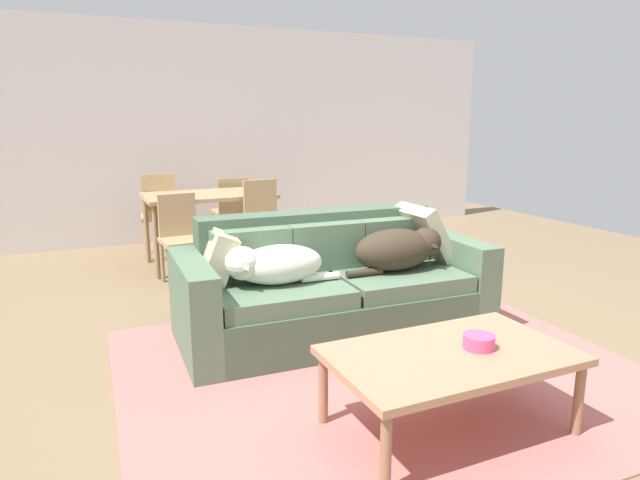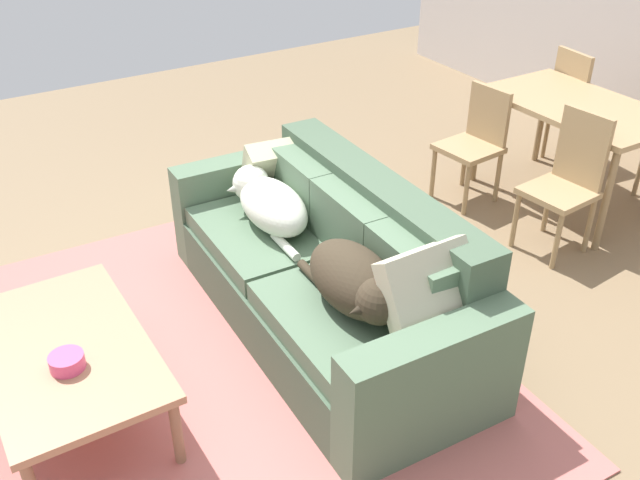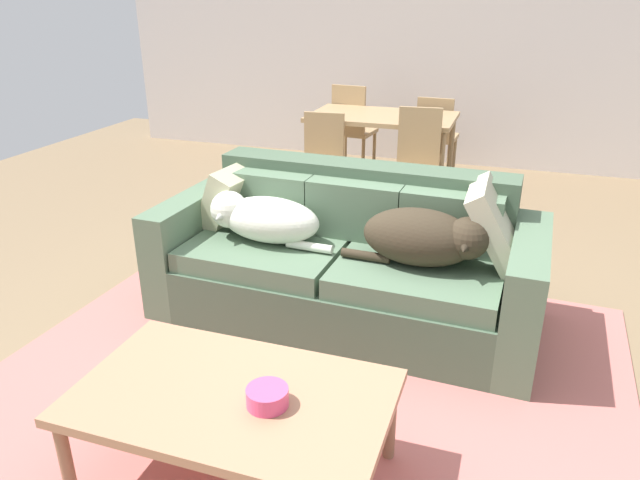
% 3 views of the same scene
% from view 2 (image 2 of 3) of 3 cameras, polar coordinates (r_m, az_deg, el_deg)
% --- Properties ---
extents(ground_plane, '(10.00, 10.00, 0.00)m').
position_cam_2_polar(ground_plane, '(3.99, -1.29, -9.02)').
color(ground_plane, '#80684B').
extents(area_rug, '(3.25, 2.82, 0.01)m').
position_cam_2_polar(area_rug, '(3.95, -8.61, -9.92)').
color(area_rug, '#BE6861').
rests_on(area_rug, ground).
extents(couch, '(2.25, 1.03, 0.87)m').
position_cam_2_polar(couch, '(4.01, 0.84, -2.77)').
color(couch, '#445944').
rests_on(couch, ground).
extents(dog_on_left_cushion, '(0.78, 0.35, 0.28)m').
position_cam_2_polar(dog_on_left_cushion, '(4.19, -4.13, 3.03)').
color(dog_on_left_cushion, silver).
rests_on(dog_on_left_cushion, couch).
extents(dog_on_right_cushion, '(0.79, 0.38, 0.31)m').
position_cam_2_polar(dog_on_right_cushion, '(3.45, 2.92, -3.40)').
color(dog_on_right_cushion, '#372D20').
rests_on(dog_on_right_cushion, couch).
extents(throw_pillow_by_left_arm, '(0.33, 0.40, 0.40)m').
position_cam_2_polar(throw_pillow_by_left_arm, '(4.51, -3.74, 5.66)').
color(throw_pillow_by_left_arm, '#B2B28A').
rests_on(throw_pillow_by_left_arm, couch).
extents(throw_pillow_by_right_arm, '(0.34, 0.47, 0.46)m').
position_cam_2_polar(throw_pillow_by_right_arm, '(3.29, 8.98, -4.63)').
color(throw_pillow_by_right_arm, '#B6B294').
rests_on(throw_pillow_by_right_arm, couch).
extents(coffee_table, '(1.21, 0.73, 0.43)m').
position_cam_2_polar(coffee_table, '(3.60, -19.67, -8.55)').
color(coffee_table, '#AE7C5A').
rests_on(coffee_table, ground).
extents(bowl_on_coffee_table, '(0.16, 0.16, 0.07)m').
position_cam_2_polar(bowl_on_coffee_table, '(3.43, -19.58, -9.15)').
color(bowl_on_coffee_table, '#EA4C7F').
rests_on(bowl_on_coffee_table, coffee_table).
extents(dining_table, '(1.33, 0.80, 0.77)m').
position_cam_2_polar(dining_table, '(5.50, 19.96, 9.48)').
color(dining_table, tan).
rests_on(dining_table, ground).
extents(dining_chair_near_left, '(0.44, 0.44, 0.85)m').
position_cam_2_polar(dining_chair_near_left, '(5.43, 12.35, 7.86)').
color(dining_chair_near_left, tan).
rests_on(dining_chair_near_left, ground).
extents(dining_chair_near_right, '(0.43, 0.43, 0.94)m').
position_cam_2_polar(dining_chair_near_right, '(4.92, 19.19, 4.69)').
color(dining_chair_near_right, tan).
rests_on(dining_chair_near_right, ground).
extents(dining_chair_far_left, '(0.44, 0.44, 0.96)m').
position_cam_2_polar(dining_chair_far_left, '(6.20, 19.81, 10.28)').
color(dining_chair_far_left, tan).
rests_on(dining_chair_far_left, ground).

